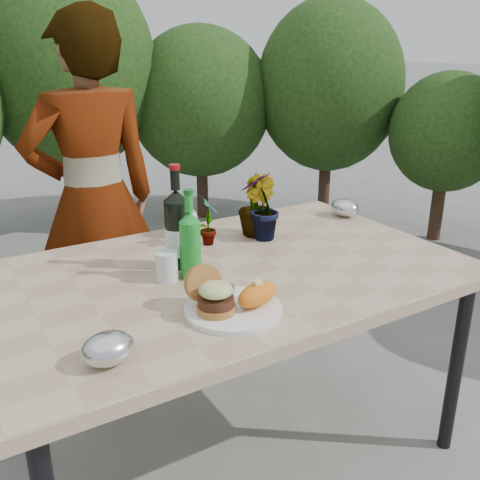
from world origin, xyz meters
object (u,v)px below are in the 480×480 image
person (94,201)px  wine_bottle (177,230)px  patio_table (228,285)px  dinner_plate (233,309)px

person → wine_bottle: bearing=94.4°
patio_table → dinner_plate: 0.31m
patio_table → person: size_ratio=0.99×
dinner_plate → person: 1.12m
patio_table → dinner_plate: bearing=-117.1°
dinner_plate → wine_bottle: bearing=88.6°
wine_bottle → patio_table: bearing=-23.0°
patio_table → person: person is taller
wine_bottle → person: size_ratio=0.22×
wine_bottle → person: (-0.06, 0.73, -0.07)m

